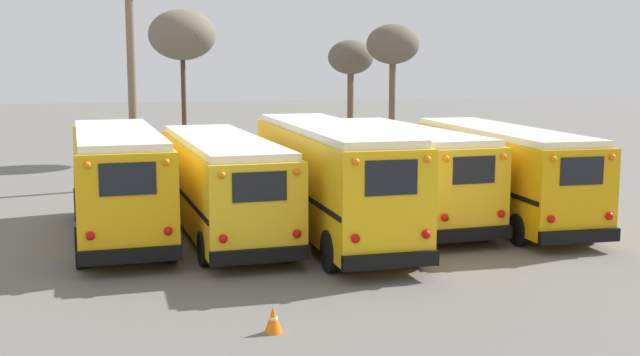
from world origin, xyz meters
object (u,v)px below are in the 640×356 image
at_px(school_bus_4, 500,170).
at_px(bare_tree_1, 182,36).
at_px(school_bus_1, 222,182).
at_px(school_bus_2, 330,176).
at_px(traffic_cone, 273,320).
at_px(school_bus_3, 403,170).
at_px(bare_tree_0, 351,60).
at_px(school_bus_0, 118,180).
at_px(bare_tree_2, 393,47).
at_px(utility_pole, 132,71).

distance_m(school_bus_4, bare_tree_1, 21.45).
height_order(school_bus_1, school_bus_2, school_bus_2).
bearing_deg(traffic_cone, school_bus_2, 66.66).
height_order(school_bus_2, bare_tree_1, bare_tree_1).
bearing_deg(school_bus_3, bare_tree_1, 106.23).
bearing_deg(bare_tree_1, school_bus_1, -92.51).
bearing_deg(bare_tree_0, school_bus_0, -127.01).
bearing_deg(school_bus_0, school_bus_1, -4.57).
distance_m(school_bus_0, bare_tree_1, 19.59).
height_order(school_bus_0, school_bus_3, school_bus_0).
relative_size(bare_tree_0, bare_tree_2, 0.90).
xyz_separation_m(utility_pole, traffic_cone, (1.76, -19.12, -4.56)).
bearing_deg(utility_pole, school_bus_1, -77.61).
bearing_deg(traffic_cone, bare_tree_0, 69.33).
bearing_deg(school_bus_0, bare_tree_1, 78.21).
bearing_deg(school_bus_0, school_bus_3, 2.71).
relative_size(school_bus_2, school_bus_4, 1.08).
xyz_separation_m(school_bus_4, bare_tree_1, (-8.34, 19.15, 4.87)).
distance_m(school_bus_0, school_bus_3, 9.18).
bearing_deg(bare_tree_0, school_bus_4, -90.77).
height_order(school_bus_2, bare_tree_2, bare_tree_2).
bearing_deg(school_bus_1, bare_tree_0, 60.73).
distance_m(bare_tree_0, bare_tree_1, 8.91).
distance_m(school_bus_3, bare_tree_0, 16.82).
bearing_deg(bare_tree_1, bare_tree_2, -31.12).
distance_m(school_bus_1, bare_tree_1, 19.50).
bearing_deg(school_bus_3, bare_tree_0, 78.46).
bearing_deg(school_bus_4, bare_tree_2, 84.87).
xyz_separation_m(school_bus_3, bare_tree_0, (3.29, 16.09, 3.61)).
bearing_deg(traffic_cone, school_bus_0, 105.56).
distance_m(bare_tree_2, traffic_cone, 25.43).
height_order(school_bus_1, traffic_cone, school_bus_1).
bearing_deg(traffic_cone, school_bus_4, 43.01).
height_order(school_bus_0, traffic_cone, school_bus_0).
xyz_separation_m(school_bus_3, utility_pole, (-8.28, 9.20, 3.17)).
bearing_deg(school_bus_3, utility_pole, 132.00).
xyz_separation_m(school_bus_4, utility_pole, (-11.34, 10.18, 3.16)).
relative_size(school_bus_3, utility_pole, 1.06).
relative_size(school_bus_1, school_bus_3, 1.04).
bearing_deg(school_bus_4, school_bus_3, 162.20).
relative_size(school_bus_0, school_bus_4, 0.94).
bearing_deg(bare_tree_2, school_bus_4, -95.13).
height_order(bare_tree_1, bare_tree_2, bare_tree_1).
bearing_deg(bare_tree_2, school_bus_2, -117.12).
distance_m(school_bus_2, school_bus_4, 6.18).
distance_m(bare_tree_0, traffic_cone, 28.25).
xyz_separation_m(school_bus_1, school_bus_2, (3.06, -1.20, 0.22)).
distance_m(school_bus_1, bare_tree_0, 19.57).
bearing_deg(school_bus_3, bare_tree_2, 71.06).
height_order(bare_tree_0, traffic_cone, bare_tree_0).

